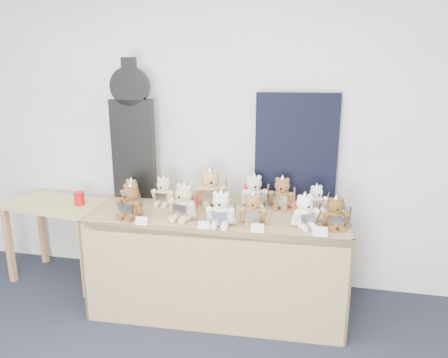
% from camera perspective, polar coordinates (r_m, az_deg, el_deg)
% --- Properties ---
extents(room_shell, '(6.00, 6.00, 6.00)m').
position_cam_1_polar(room_shell, '(3.76, -0.41, 9.37)').
color(room_shell, white).
rests_on(room_shell, floor).
extents(display_table, '(1.99, 0.90, 0.82)m').
position_cam_1_polar(display_table, '(3.40, -0.83, -7.41)').
color(display_table, olive).
rests_on(display_table, floor).
extents(side_table, '(0.95, 0.61, 0.74)m').
position_cam_1_polar(side_table, '(4.18, -20.79, -4.49)').
color(side_table, tan).
rests_on(side_table, floor).
extents(guitar_case, '(0.36, 0.14, 1.16)m').
position_cam_1_polar(guitar_case, '(3.72, -11.84, 6.15)').
color(guitar_case, black).
rests_on(guitar_case, display_table).
extents(navy_board, '(0.67, 0.09, 0.89)m').
position_cam_1_polar(navy_board, '(3.60, 9.41, 4.00)').
color(navy_board, black).
rests_on(navy_board, display_table).
extents(red_cup, '(0.09, 0.09, 0.12)m').
position_cam_1_polar(red_cup, '(3.98, -18.38, -2.42)').
color(red_cup, red).
rests_on(red_cup, side_table).
extents(teddy_front_far_left, '(0.24, 0.21, 0.29)m').
position_cam_1_polar(teddy_front_far_left, '(3.33, -12.10, -2.99)').
color(teddy_front_far_left, brown).
rests_on(teddy_front_far_left, display_table).
extents(teddy_front_left, '(0.25, 0.23, 0.31)m').
position_cam_1_polar(teddy_front_left, '(3.23, -5.23, -3.15)').
color(teddy_front_left, tan).
rests_on(teddy_front_left, display_table).
extents(teddy_front_centre, '(0.23, 0.19, 0.29)m').
position_cam_1_polar(teddy_front_centre, '(3.10, -0.41, -4.06)').
color(teddy_front_centre, silver).
rests_on(teddy_front_centre, display_table).
extents(teddy_front_right, '(0.22, 0.18, 0.26)m').
position_cam_1_polar(teddy_front_right, '(3.13, 3.81, -4.07)').
color(teddy_front_right, olive).
rests_on(teddy_front_right, display_table).
extents(teddy_front_far_right, '(0.23, 0.22, 0.27)m').
position_cam_1_polar(teddy_front_far_right, '(3.13, 10.46, -4.26)').
color(teddy_front_far_right, white).
rests_on(teddy_front_far_right, display_table).
extents(teddy_front_end, '(0.21, 0.19, 0.26)m').
position_cam_1_polar(teddy_front_end, '(3.15, 14.35, -4.48)').
color(teddy_front_end, brown).
rests_on(teddy_front_end, display_table).
extents(teddy_back_left, '(0.21, 0.17, 0.26)m').
position_cam_1_polar(teddy_back_left, '(3.57, -7.88, -1.69)').
color(teddy_back_left, '#C7B791').
rests_on(teddy_back_left, display_table).
extents(teddy_back_centre_left, '(0.28, 0.26, 0.34)m').
position_cam_1_polar(teddy_back_centre_left, '(3.53, -1.80, -1.26)').
color(teddy_back_centre_left, tan).
rests_on(teddy_back_centre_left, display_table).
extents(teddy_back_centre_right, '(0.24, 0.22, 0.29)m').
position_cam_1_polar(teddy_back_centre_right, '(3.51, 3.95, -1.70)').
color(teddy_back_centre_right, silver).
rests_on(teddy_back_centre_right, display_table).
extents(teddy_back_right, '(0.23, 0.19, 0.28)m').
position_cam_1_polar(teddy_back_right, '(3.49, 7.57, -1.94)').
color(teddy_back_right, brown).
rests_on(teddy_back_right, display_table).
extents(teddy_back_end, '(0.19, 0.18, 0.23)m').
position_cam_1_polar(teddy_back_end, '(3.48, 11.96, -2.58)').
color(teddy_back_end, white).
rests_on(teddy_back_end, display_table).
extents(teddy_back_far_left, '(0.19, 0.17, 0.23)m').
position_cam_1_polar(teddy_back_far_left, '(3.64, -11.99, -1.74)').
color(teddy_back_far_left, olive).
rests_on(teddy_back_far_left, display_table).
extents(entry_card_a, '(0.09, 0.02, 0.06)m').
position_cam_1_polar(entry_card_a, '(3.18, -10.76, -5.41)').
color(entry_card_a, silver).
rests_on(entry_card_a, display_table).
extents(entry_card_b, '(0.08, 0.02, 0.06)m').
position_cam_1_polar(entry_card_b, '(3.05, -2.68, -6.05)').
color(entry_card_b, silver).
rests_on(entry_card_b, display_table).
extents(entry_card_c, '(0.09, 0.02, 0.06)m').
position_cam_1_polar(entry_card_c, '(3.00, 4.37, -6.42)').
color(entry_card_c, silver).
rests_on(entry_card_c, display_table).
extents(entry_card_d, '(0.10, 0.02, 0.07)m').
position_cam_1_polar(entry_card_d, '(2.99, 12.46, -6.75)').
color(entry_card_d, silver).
rests_on(entry_card_d, display_table).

